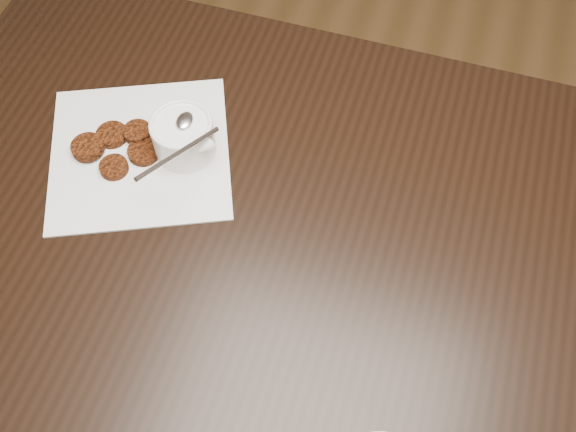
% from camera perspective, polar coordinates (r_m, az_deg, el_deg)
% --- Properties ---
extents(floor, '(4.00, 4.00, 0.00)m').
position_cam_1_polar(floor, '(1.68, 1.06, -18.37)').
color(floor, brown).
rests_on(floor, ground).
extents(table, '(1.38, 0.89, 0.75)m').
position_cam_1_polar(table, '(1.36, 0.07, -8.95)').
color(table, black).
rests_on(table, floor).
extents(napkin, '(0.40, 0.40, 0.00)m').
position_cam_1_polar(napkin, '(1.13, -12.99, 5.50)').
color(napkin, silver).
rests_on(napkin, table).
extents(sauce_ramekin, '(0.14, 0.14, 0.14)m').
position_cam_1_polar(sauce_ramekin, '(1.07, -9.51, 8.11)').
color(sauce_ramekin, white).
rests_on(sauce_ramekin, napkin).
extents(patty_cluster, '(0.24, 0.24, 0.02)m').
position_cam_1_polar(patty_cluster, '(1.14, -14.72, 6.00)').
color(patty_cluster, '#692C0D').
rests_on(patty_cluster, napkin).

